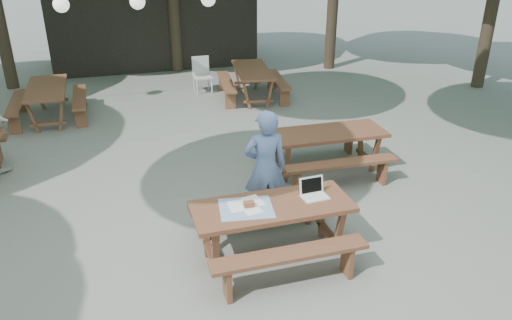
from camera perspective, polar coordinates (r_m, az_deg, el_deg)
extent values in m
plane|color=slate|center=(7.03, -5.82, -8.55)|extent=(80.00, 80.00, 0.00)
cube|color=black|center=(16.54, -11.86, 15.80)|extent=(6.00, 3.00, 2.80)
cube|color=brown|center=(6.23, 1.87, -5.35)|extent=(2.00, 0.80, 0.06)
cube|color=brown|center=(5.86, 3.89, -10.68)|extent=(1.90, 0.28, 0.05)
cube|color=brown|center=(6.90, 0.12, -4.69)|extent=(1.90, 0.28, 0.05)
cube|color=brown|center=(6.43, 1.83, -8.24)|extent=(1.70, 0.70, 0.69)
cube|color=brown|center=(8.53, 8.07, 3.04)|extent=(2.02, 0.85, 0.06)
cube|color=brown|center=(8.10, 9.73, -0.39)|extent=(1.91, 0.33, 0.05)
cube|color=brown|center=(9.19, 6.41, 2.94)|extent=(1.91, 0.33, 0.05)
cube|color=brown|center=(8.68, 7.93, 0.74)|extent=(1.72, 0.74, 0.69)
cube|color=brown|center=(11.88, -22.86, 7.60)|extent=(0.82, 2.01, 0.06)
cube|color=brown|center=(11.91, -19.54, 6.80)|extent=(0.30, 1.90, 0.05)
cube|color=brown|center=(12.04, -25.71, 5.93)|extent=(0.30, 1.90, 0.05)
cube|color=brown|center=(11.99, -22.57, 5.90)|extent=(0.72, 1.71, 0.69)
cube|color=brown|center=(12.45, -0.40, 10.26)|extent=(1.04, 2.08, 0.06)
cube|color=brown|center=(12.64, 2.55, 9.19)|extent=(0.52, 1.92, 0.05)
cube|color=brown|center=(12.44, -3.39, 8.91)|extent=(0.52, 1.92, 0.05)
cube|color=brown|center=(12.55, -0.40, 8.60)|extent=(0.91, 1.77, 0.69)
imported|color=#6E89C9|center=(6.93, 1.07, -0.90)|extent=(0.65, 0.45, 1.68)
cube|color=silver|center=(13.10, -6.12, 9.41)|extent=(0.45, 0.45, 0.04)
cube|color=silver|center=(13.22, -6.36, 10.71)|extent=(0.44, 0.05, 0.48)
cube|color=silver|center=(13.15, -6.08, 8.52)|extent=(0.43, 0.43, 0.38)
cube|color=white|center=(6.40, 6.75, -4.23)|extent=(0.34, 0.25, 0.02)
cube|color=white|center=(6.44, 6.35, -2.87)|extent=(0.33, 0.08, 0.23)
cube|color=black|center=(6.43, 6.37, -2.89)|extent=(0.28, 0.06, 0.19)
cube|color=#335DB0|center=(6.13, -1.14, -5.54)|extent=(0.72, 0.64, 0.01)
cube|color=white|center=(6.12, -0.65, -5.54)|extent=(0.27, 0.34, 0.00)
cube|color=white|center=(6.26, -0.31, -4.73)|extent=(0.26, 0.33, 0.00)
cube|color=white|center=(6.16, -2.16, -5.28)|extent=(0.22, 0.30, 0.00)
cube|color=brown|center=(6.13, -0.82, -5.06)|extent=(0.13, 0.09, 0.06)
sphere|color=white|center=(11.90, -21.38, 16.22)|extent=(0.34, 0.34, 0.34)
sphere|color=white|center=(11.90, -13.40, 17.19)|extent=(0.34, 0.34, 0.34)
cylinder|color=#2D2319|center=(14.48, 25.44, 15.96)|extent=(0.32, 0.32, 4.37)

